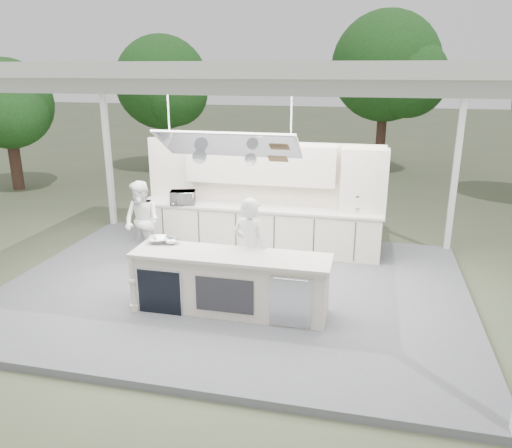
% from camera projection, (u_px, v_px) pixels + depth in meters
% --- Properties ---
extents(ground, '(90.00, 90.00, 0.00)m').
position_uv_depth(ground, '(234.00, 292.00, 8.85)').
color(ground, '#4E553A').
rests_on(ground, ground).
extents(stage_deck, '(8.00, 6.00, 0.12)m').
position_uv_depth(stage_deck, '(234.00, 289.00, 8.83)').
color(stage_deck, '#5C5C61').
rests_on(stage_deck, ground).
extents(tent, '(8.20, 6.20, 3.86)m').
position_uv_depth(tent, '(231.00, 74.00, 7.72)').
color(tent, white).
rests_on(tent, ground).
extents(demo_island, '(3.10, 0.79, 0.95)m').
position_uv_depth(demo_island, '(229.00, 283.00, 7.78)').
color(demo_island, beige).
rests_on(demo_island, stage_deck).
extents(back_counter, '(5.08, 0.72, 0.95)m').
position_uv_depth(back_counter, '(258.00, 228.00, 10.43)').
color(back_counter, beige).
rests_on(back_counter, stage_deck).
extents(back_wall_unit, '(5.05, 0.48, 2.25)m').
position_uv_depth(back_wall_unit, '(282.00, 181.00, 10.24)').
color(back_wall_unit, beige).
rests_on(back_wall_unit, stage_deck).
extents(tree_cluster, '(19.55, 9.40, 5.85)m').
position_uv_depth(tree_cluster, '(305.00, 84.00, 16.98)').
color(tree_cluster, '#432B21').
rests_on(tree_cluster, ground).
extents(head_chef, '(0.74, 0.60, 1.75)m').
position_uv_depth(head_chef, '(251.00, 250.00, 8.02)').
color(head_chef, silver).
rests_on(head_chef, stage_deck).
extents(sous_chef, '(0.94, 0.84, 1.61)m').
position_uv_depth(sous_chef, '(142.00, 222.00, 9.73)').
color(sous_chef, white).
rests_on(sous_chef, stage_deck).
extents(toaster_oven, '(0.58, 0.47, 0.28)m').
position_uv_depth(toaster_oven, '(183.00, 198.00, 10.40)').
color(toaster_oven, silver).
rests_on(toaster_oven, back_counter).
extents(bowl_large, '(0.43, 0.43, 0.08)m').
position_uv_depth(bowl_large, '(158.00, 240.00, 8.15)').
color(bowl_large, silver).
rests_on(bowl_large, demo_island).
extents(bowl_small, '(0.30, 0.30, 0.08)m').
position_uv_depth(bowl_small, '(171.00, 241.00, 8.10)').
color(bowl_small, silver).
rests_on(bowl_small, demo_island).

